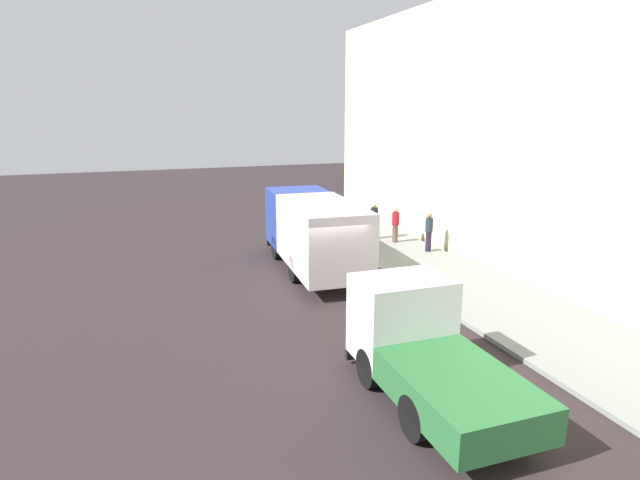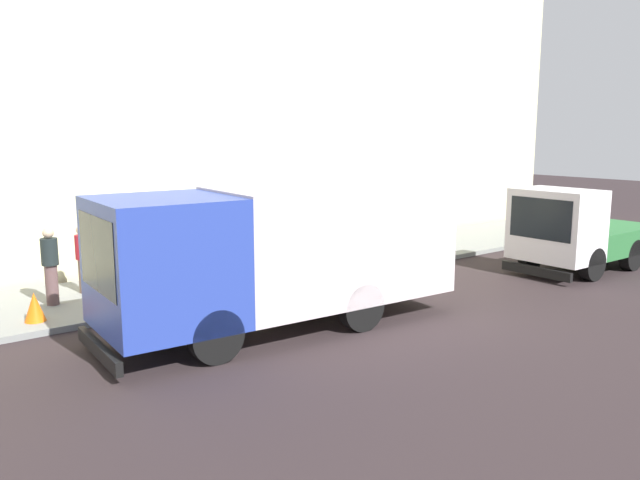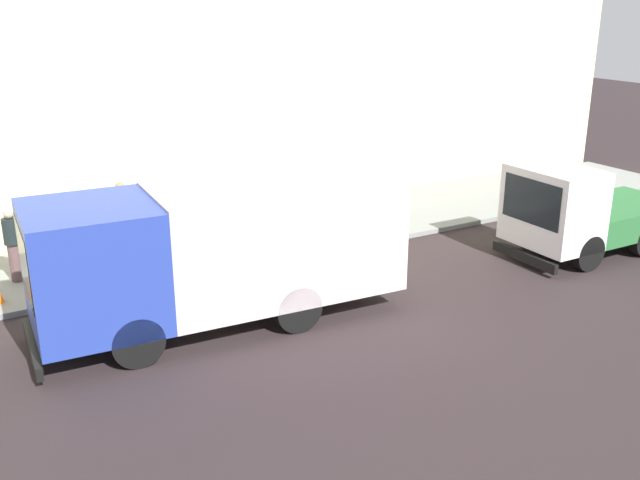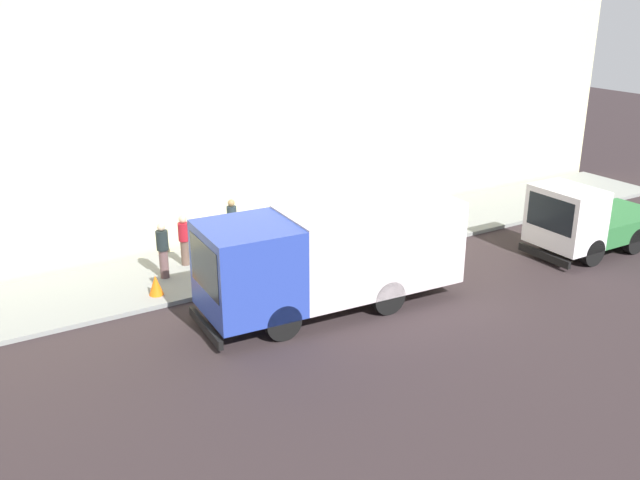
% 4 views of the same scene
% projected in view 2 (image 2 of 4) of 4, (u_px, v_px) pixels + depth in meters
% --- Properties ---
extents(ground, '(80.00, 80.00, 0.00)m').
position_uv_depth(ground, '(403.00, 311.00, 13.77)').
color(ground, '#2C2324').
extents(sidewalk, '(3.68, 30.00, 0.13)m').
position_uv_depth(sidewalk, '(279.00, 270.00, 17.52)').
color(sidewalk, gray).
rests_on(sidewalk, ground).
extents(building_facade, '(0.50, 30.00, 10.44)m').
position_uv_depth(building_facade, '(232.00, 84.00, 18.46)').
color(building_facade, beige).
rests_on(building_facade, ground).
extents(large_utility_truck, '(2.73, 7.38, 2.80)m').
position_uv_depth(large_utility_truck, '(283.00, 249.00, 12.37)').
color(large_utility_truck, '#273D9D').
rests_on(large_utility_truck, ground).
extents(small_flatbed_truck, '(2.15, 4.84, 2.35)m').
position_uv_depth(small_flatbed_truck, '(577.00, 233.00, 17.55)').
color(small_flatbed_truck, white).
rests_on(small_flatbed_truck, ground).
extents(pedestrian_walking, '(0.50, 0.50, 1.70)m').
position_uv_depth(pedestrian_walking, '(50.00, 264.00, 13.66)').
color(pedestrian_walking, brown).
rests_on(pedestrian_walking, sidewalk).
extents(pedestrian_standing, '(0.41, 0.41, 1.67)m').
position_uv_depth(pedestrian_standing, '(150.00, 243.00, 16.30)').
color(pedestrian_standing, '#261B2D').
rests_on(pedestrian_standing, sidewalk).
extents(pedestrian_third, '(0.46, 0.46, 1.60)m').
position_uv_depth(pedestrian_third, '(83.00, 257.00, 14.71)').
color(pedestrian_third, brown).
rests_on(pedestrian_third, sidewalk).
extents(traffic_cone_orange, '(0.41, 0.41, 0.59)m').
position_uv_depth(traffic_cone_orange, '(35.00, 307.00, 12.56)').
color(traffic_cone_orange, orange).
rests_on(traffic_cone_orange, sidewalk).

